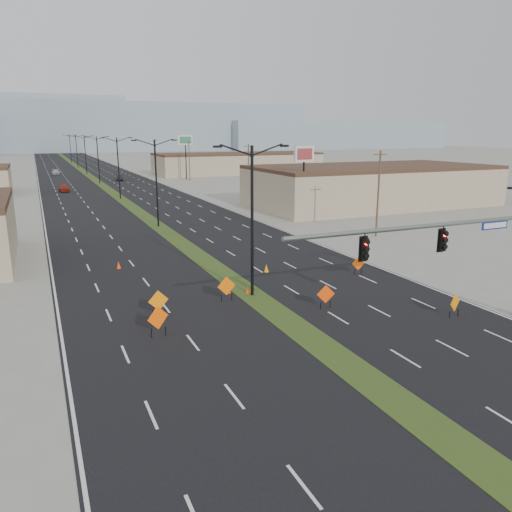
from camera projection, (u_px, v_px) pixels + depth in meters
name	position (u px, v px, depth m)	size (l,w,h in m)	color
ground	(354.00, 370.00, 23.29)	(600.00, 600.00, 0.00)	gray
road_surface	(98.00, 182.00, 112.16)	(25.00, 400.00, 0.02)	black
median_strip	(98.00, 182.00, 112.16)	(2.00, 400.00, 0.04)	#33491A
building_se_near	(371.00, 187.00, 75.89)	(36.00, 18.00, 5.50)	tan
building_se_far	(238.00, 164.00, 135.28)	(44.00, 16.00, 5.00)	tan
mesa_center	(125.00, 127.00, 302.13)	(220.00, 50.00, 28.00)	#869AA6
mesa_east	(331.00, 135.00, 349.11)	(160.00, 50.00, 18.00)	#869AA6
signal_mast	(468.00, 245.00, 27.26)	(16.30, 0.60, 8.00)	slate
streetlight_0	(252.00, 217.00, 32.65)	(5.15, 0.24, 10.02)	black
streetlight_1	(156.00, 180.00, 57.53)	(5.15, 0.24, 10.02)	black
streetlight_2	(118.00, 166.00, 82.42)	(5.15, 0.24, 10.02)	black
streetlight_3	(98.00, 158.00, 107.30)	(5.15, 0.24, 10.02)	black
streetlight_4	(85.00, 153.00, 132.18)	(5.15, 0.24, 10.02)	black
streetlight_5	(77.00, 150.00, 157.06)	(5.15, 0.24, 10.02)	black
streetlight_6	(70.00, 148.00, 181.94)	(5.15, 0.24, 10.02)	black
utility_pole_0	(378.00, 193.00, 52.19)	(1.60, 0.20, 9.00)	#4C3823
utility_pole_1	(248.00, 170.00, 83.29)	(1.60, 0.20, 9.00)	#4C3823
utility_pole_2	(189.00, 160.00, 114.40)	(1.60, 0.20, 9.00)	#4C3823
utility_pole_3	(155.00, 154.00, 145.50)	(1.60, 0.20, 9.00)	#4C3823
car_left	(64.00, 188.00, 93.43)	(1.63, 4.06, 1.38)	maroon
car_mid	(120.00, 178.00, 115.39)	(1.42, 4.08, 1.35)	black
car_far	(56.00, 172.00, 131.45)	(1.80, 4.42, 1.28)	#AAAFB4
construction_sign_0	(158.00, 319.00, 26.84)	(1.24, 0.56, 1.77)	#FF5705
construction_sign_1	(158.00, 301.00, 29.75)	(1.26, 0.19, 1.68)	orange
construction_sign_2	(226.00, 287.00, 32.60)	(1.25, 0.08, 1.67)	#F46105
construction_sign_3	(326.00, 295.00, 31.17)	(1.16, 0.28, 1.57)	#FA4105
construction_sign_4	(455.00, 303.00, 29.73)	(1.07, 0.43, 1.51)	orange
construction_sign_5	(358.00, 264.00, 38.84)	(1.06, 0.21, 1.42)	#FF5405
cone_0	(229.00, 289.00, 34.34)	(0.34, 0.34, 0.57)	red
cone_1	(248.00, 290.00, 34.26)	(0.33, 0.33, 0.54)	#F24705
cone_2	(266.00, 268.00, 39.57)	(0.39, 0.39, 0.64)	orange
cone_3	(119.00, 265.00, 40.58)	(0.36, 0.36, 0.60)	#FF3C05
pole_sign_east_near	(304.00, 160.00, 63.22)	(3.00, 0.84, 9.16)	black
pole_sign_east_far	(185.00, 143.00, 116.36)	(3.27, 1.40, 10.22)	black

